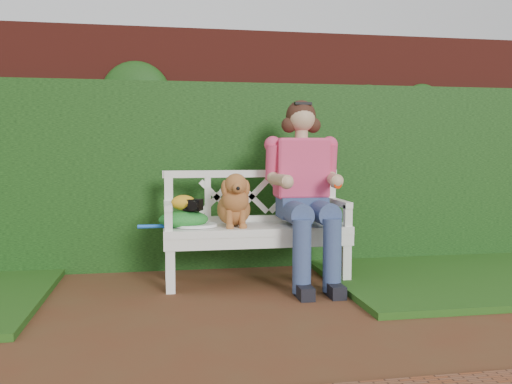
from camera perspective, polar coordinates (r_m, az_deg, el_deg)
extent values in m
plane|color=#592B19|center=(3.49, -5.36, -13.83)|extent=(60.00, 60.00, 0.00)
cube|color=#5A1D15|center=(5.21, -7.16, 4.52)|extent=(10.00, 0.30, 2.20)
cube|color=#28651C|center=(4.99, -7.01, 1.65)|extent=(10.00, 0.18, 1.70)
cube|color=#1A3F16|center=(5.09, 22.03, -7.98)|extent=(2.60, 2.00, 0.05)
cube|color=black|center=(4.31, -6.64, -1.35)|extent=(0.17, 0.15, 0.09)
ellipsoid|color=orange|center=(4.33, -7.65, -1.12)|extent=(0.23, 0.19, 0.12)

